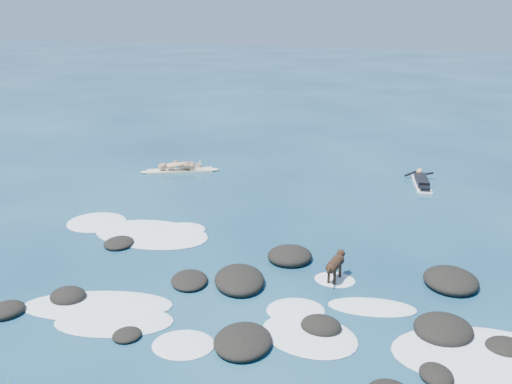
% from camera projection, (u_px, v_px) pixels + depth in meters
% --- Properties ---
extents(ground, '(160.00, 160.00, 0.00)m').
position_uv_depth(ground, '(255.00, 272.00, 15.59)').
color(ground, '#0A2642').
rests_on(ground, ground).
extents(reef_rocks, '(12.18, 6.63, 0.48)m').
position_uv_depth(reef_rocks, '(297.00, 296.00, 14.09)').
color(reef_rocks, black).
rests_on(reef_rocks, ground).
extents(breaking_foam, '(15.27, 7.51, 0.12)m').
position_uv_depth(breaking_foam, '(223.00, 286.00, 14.80)').
color(breaking_foam, white).
rests_on(breaking_foam, ground).
extents(standing_surfer_rig, '(3.17, 1.84, 1.94)m').
position_uv_depth(standing_surfer_rig, '(179.00, 155.00, 24.54)').
color(standing_surfer_rig, beige).
rests_on(standing_surfer_rig, ground).
extents(paddling_surfer_rig, '(1.27, 2.68, 0.46)m').
position_uv_depth(paddling_surfer_rig, '(422.00, 182.00, 22.92)').
color(paddling_surfer_rig, white).
rests_on(paddling_surfer_rig, ground).
extents(dog, '(0.41, 1.22, 0.78)m').
position_uv_depth(dog, '(336.00, 263.00, 14.94)').
color(dog, black).
rests_on(dog, ground).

